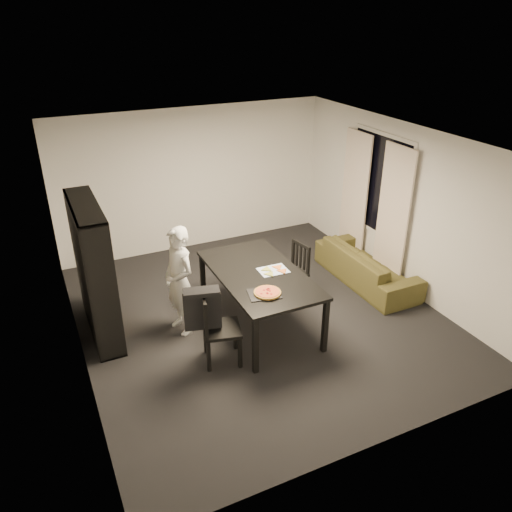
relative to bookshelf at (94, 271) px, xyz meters
name	(u,v)px	position (x,y,z in m)	size (l,w,h in m)	color
room	(259,236)	(2.16, -0.60, 0.35)	(5.01, 5.51, 2.61)	black
window_pane	(379,185)	(4.64, 0.00, 0.55)	(0.02, 1.40, 1.60)	black
window_frame	(379,185)	(4.64, 0.00, 0.55)	(0.03, 1.52, 1.72)	white
curtain_left	(393,216)	(4.56, -0.52, 0.20)	(0.03, 0.70, 2.25)	silver
curtain_right	(354,196)	(4.56, 0.52, 0.20)	(0.03, 0.70, 2.25)	silver
bookshelf	(94,271)	(0.00, 0.00, 0.00)	(0.35, 1.50, 1.90)	black
dining_table	(259,277)	(2.07, -0.80, -0.19)	(1.12, 2.01, 0.84)	black
chair_left	(214,324)	(1.19, -1.32, -0.38)	(0.56, 0.56, 0.99)	black
chair_right	(295,267)	(2.90, -0.36, -0.43)	(0.49, 0.49, 0.91)	black
draped_jacket	(202,308)	(1.06, -1.28, -0.13)	(0.47, 0.30, 0.55)	black
person	(180,281)	(1.03, -0.47, -0.17)	(0.57, 0.37, 1.57)	silver
baking_tray	(264,294)	(1.88, -1.35, -0.11)	(0.40, 0.32, 0.01)	black
pepperoni_pizza	(267,292)	(1.92, -1.36, -0.09)	(0.35, 0.35, 0.03)	#AA7A31
kitchen_towel	(273,270)	(2.27, -0.83, -0.11)	(0.40, 0.30, 0.01)	silver
pizza_slices	(274,270)	(2.27, -0.85, -0.10)	(0.37, 0.31, 0.01)	gold
sofa	(367,265)	(4.22, -0.43, -0.66)	(2.00, 0.78, 0.58)	#41401A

